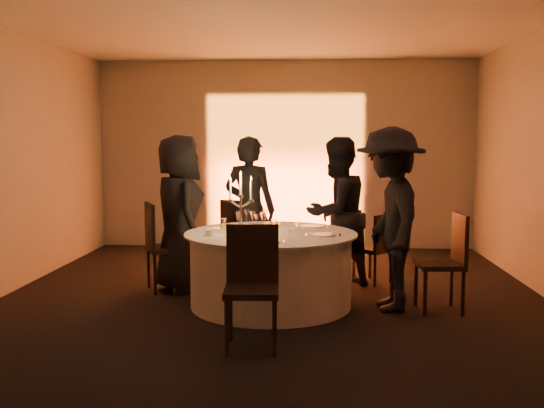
# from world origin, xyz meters

# --- Properties ---
(floor) EXTENTS (7.00, 7.00, 0.00)m
(floor) POSITION_xyz_m (0.00, 0.00, 0.00)
(floor) COLOR black
(floor) RESTS_ON ground
(ceiling) EXTENTS (7.00, 7.00, 0.00)m
(ceiling) POSITION_xyz_m (0.00, 0.00, 3.00)
(ceiling) COLOR white
(ceiling) RESTS_ON wall_back
(wall_back) EXTENTS (7.00, 0.00, 7.00)m
(wall_back) POSITION_xyz_m (0.00, 3.50, 1.50)
(wall_back) COLOR #A09C95
(wall_back) RESTS_ON floor
(wall_front) EXTENTS (7.00, 0.00, 7.00)m
(wall_front) POSITION_xyz_m (0.00, -3.50, 1.50)
(wall_front) COLOR #A09C95
(wall_front) RESTS_ON floor
(uplighter_fixture) EXTENTS (0.25, 0.12, 0.10)m
(uplighter_fixture) POSITION_xyz_m (0.00, 3.20, 0.05)
(uplighter_fixture) COLOR black
(uplighter_fixture) RESTS_ON floor
(banquet_table) EXTENTS (1.80, 1.80, 0.77)m
(banquet_table) POSITION_xyz_m (0.00, 0.00, 0.38)
(banquet_table) COLOR black
(banquet_table) RESTS_ON floor
(chair_left) EXTENTS (0.59, 0.59, 1.02)m
(chair_left) POSITION_xyz_m (-1.31, 0.54, 0.57)
(chair_left) COLOR black
(chair_left) RESTS_ON floor
(chair_back_left) EXTENTS (0.54, 0.54, 0.99)m
(chair_back_left) POSITION_xyz_m (-0.48, 1.32, 0.56)
(chair_back_left) COLOR black
(chair_back_left) RESTS_ON floor
(chair_back_right) EXTENTS (0.53, 0.53, 0.85)m
(chair_back_right) POSITION_xyz_m (1.22, 1.04, 0.47)
(chair_back_right) COLOR black
(chair_back_right) RESTS_ON floor
(chair_right) EXTENTS (0.47, 0.47, 1.00)m
(chair_right) POSITION_xyz_m (1.80, -0.12, 0.56)
(chair_right) COLOR black
(chair_right) RESTS_ON floor
(chair_front) EXTENTS (0.47, 0.47, 1.02)m
(chair_front) POSITION_xyz_m (-0.08, -1.27, 0.58)
(chair_front) COLOR black
(chair_front) RESTS_ON floor
(guest_left) EXTENTS (0.91, 1.04, 1.79)m
(guest_left) POSITION_xyz_m (-1.09, 0.57, 0.90)
(guest_left) COLOR black
(guest_left) RESTS_ON floor
(guest_back_left) EXTENTS (0.75, 0.60, 1.78)m
(guest_back_left) POSITION_xyz_m (-0.33, 1.04, 0.89)
(guest_back_left) COLOR black
(guest_back_left) RESTS_ON floor
(guest_back_right) EXTENTS (1.09, 1.07, 1.77)m
(guest_back_right) POSITION_xyz_m (0.72, 0.79, 0.89)
(guest_back_right) COLOR black
(guest_back_right) RESTS_ON floor
(guest_right) EXTENTS (0.77, 1.25, 1.87)m
(guest_right) POSITION_xyz_m (1.22, -0.08, 0.93)
(guest_right) COLOR black
(guest_right) RESTS_ON floor
(plate_left) EXTENTS (0.36, 0.26, 0.08)m
(plate_left) POSITION_xyz_m (-0.53, 0.23, 0.79)
(plate_left) COLOR white
(plate_left) RESTS_ON banquet_table
(plate_back_left) EXTENTS (0.35, 0.29, 0.01)m
(plate_back_left) POSITION_xyz_m (-0.11, 0.62, 0.78)
(plate_back_left) COLOR white
(plate_back_left) RESTS_ON banquet_table
(plate_back_right) EXTENTS (0.36, 0.27, 0.01)m
(plate_back_right) POSITION_xyz_m (0.43, 0.47, 0.78)
(plate_back_right) COLOR white
(plate_back_right) RESTS_ON banquet_table
(plate_right) EXTENTS (0.36, 0.27, 0.01)m
(plate_right) POSITION_xyz_m (0.54, -0.15, 0.78)
(plate_right) COLOR white
(plate_right) RESTS_ON banquet_table
(plate_front) EXTENTS (0.36, 0.28, 0.01)m
(plate_front) POSITION_xyz_m (-0.01, -0.58, 0.78)
(plate_front) COLOR white
(plate_front) RESTS_ON banquet_table
(coffee_cup) EXTENTS (0.11, 0.11, 0.07)m
(coffee_cup) POSITION_xyz_m (-0.61, -0.26, 0.80)
(coffee_cup) COLOR white
(coffee_cup) RESTS_ON banquet_table
(candelabra) EXTENTS (0.27, 0.13, 0.64)m
(candelabra) POSITION_xyz_m (-0.31, -0.02, 0.99)
(candelabra) COLOR silver
(candelabra) RESTS_ON banquet_table
(wine_glass_a) EXTENTS (0.07, 0.07, 0.19)m
(wine_glass_a) POSITION_xyz_m (-0.10, 0.18, 0.91)
(wine_glass_a) COLOR silver
(wine_glass_a) RESTS_ON banquet_table
(wine_glass_b) EXTENTS (0.07, 0.07, 0.19)m
(wine_glass_b) POSITION_xyz_m (-0.09, 0.44, 0.91)
(wine_glass_b) COLOR silver
(wine_glass_b) RESTS_ON banquet_table
(wine_glass_c) EXTENTS (0.07, 0.07, 0.19)m
(wine_glass_c) POSITION_xyz_m (-0.30, 0.44, 0.91)
(wine_glass_c) COLOR silver
(wine_glass_c) RESTS_ON banquet_table
(wine_glass_d) EXTENTS (0.07, 0.07, 0.19)m
(wine_glass_d) POSITION_xyz_m (-0.34, 0.04, 0.91)
(wine_glass_d) COLOR silver
(wine_glass_d) RESTS_ON banquet_table
(wine_glass_e) EXTENTS (0.07, 0.07, 0.19)m
(wine_glass_e) POSITION_xyz_m (-0.37, 0.28, 0.91)
(wine_glass_e) COLOR silver
(wine_glass_e) RESTS_ON banquet_table
(wine_glass_f) EXTENTS (0.07, 0.07, 0.19)m
(wine_glass_f) POSITION_xyz_m (-0.22, 0.26, 0.91)
(wine_glass_f) COLOR silver
(wine_glass_f) RESTS_ON banquet_table
(wine_glass_g) EXTENTS (0.07, 0.07, 0.19)m
(wine_glass_g) POSITION_xyz_m (-0.44, -0.33, 0.91)
(wine_glass_g) COLOR silver
(wine_glass_g) RESTS_ON banquet_table
(wine_glass_h) EXTENTS (0.07, 0.07, 0.19)m
(wine_glass_h) POSITION_xyz_m (-0.15, -0.00, 0.91)
(wine_glass_h) COLOR silver
(wine_glass_h) RESTS_ON banquet_table
(wine_glass_i) EXTENTS (0.07, 0.07, 0.19)m
(wine_glass_i) POSITION_xyz_m (0.05, -0.34, 0.91)
(wine_glass_i) COLOR silver
(wine_glass_i) RESTS_ON banquet_table
(tumbler_a) EXTENTS (0.07, 0.07, 0.09)m
(tumbler_a) POSITION_xyz_m (-0.12, -0.21, 0.82)
(tumbler_a) COLOR silver
(tumbler_a) RESTS_ON banquet_table
(tumbler_b) EXTENTS (0.07, 0.07, 0.09)m
(tumbler_b) POSITION_xyz_m (0.27, 0.15, 0.82)
(tumbler_b) COLOR silver
(tumbler_b) RESTS_ON banquet_table
(tumbler_c) EXTENTS (0.07, 0.07, 0.09)m
(tumbler_c) POSITION_xyz_m (-0.24, 0.07, 0.82)
(tumbler_c) COLOR silver
(tumbler_c) RESTS_ON banquet_table
(tumbler_d) EXTENTS (0.07, 0.07, 0.09)m
(tumbler_d) POSITION_xyz_m (0.23, -0.34, 0.82)
(tumbler_d) COLOR silver
(tumbler_d) RESTS_ON banquet_table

